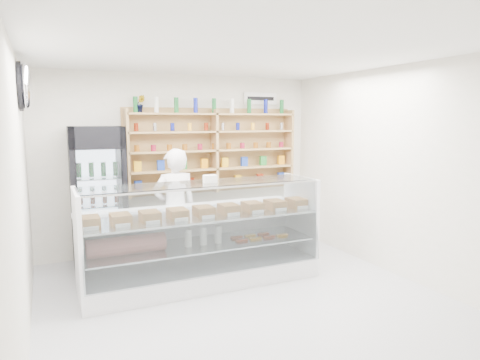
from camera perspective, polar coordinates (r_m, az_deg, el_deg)
name	(u,v)px	position (r m, az deg, el deg)	size (l,w,h in m)	color
room	(250,183)	(4.66, 1.37, -0.43)	(5.00, 5.00, 5.00)	#ABABB0
display_counter	(202,255)	(5.60, -5.12, -9.98)	(3.01, 0.90, 1.31)	white
shop_worker	(175,209)	(6.06, -8.66, -3.85)	(0.62, 0.41, 1.70)	silver
drinks_cooler	(98,198)	(6.32, -18.35, -2.26)	(0.74, 0.72, 2.00)	black
wall_shelving	(214,150)	(6.97, -3.42, 3.95)	(2.84, 0.28, 1.33)	#AC8051
potted_plant	(140,104)	(6.62, -13.16, 9.87)	(0.14, 0.11, 0.26)	#1E6626
security_mirror	(25,86)	(5.35, -26.71, 11.09)	(0.15, 0.50, 0.50)	silver
wall_sign	(260,99)	(7.46, 2.72, 10.79)	(0.62, 0.03, 0.20)	white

